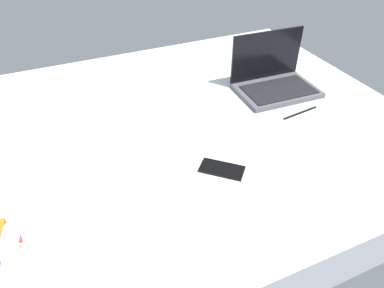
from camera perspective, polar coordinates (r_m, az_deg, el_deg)
The scene contains 5 objects.
bed_mattress at distance 141.87cm, azimuth -3.17°, elevation 0.00°, with size 180.00×140.00×18.00cm, color #B7BCC6.
laptop at distance 161.37cm, azimuth 12.71°, elevation 9.76°, with size 33.98×24.43×23.00cm.
snack_cup at distance 100.89cm, azimuth -27.67°, elevation -13.37°, with size 9.24×10.10×14.02cm.
cell_phone at distance 116.55cm, azimuth 4.72°, elevation -3.95°, with size 6.80×14.00×0.80cm, color black.
charger_cable at distance 148.97cm, azimuth 16.63°, elevation 4.71°, with size 17.00×0.60×0.60cm, color black.
Camera 1 is at (-38.57, -105.54, 95.61)cm, focal length 33.99 mm.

